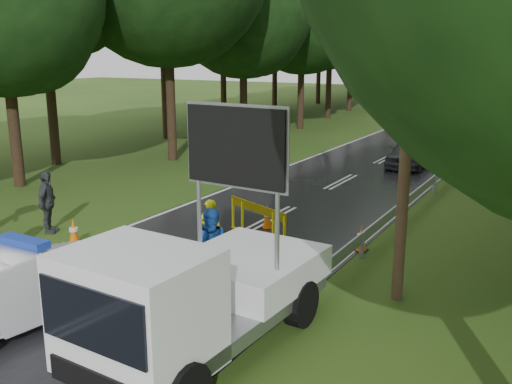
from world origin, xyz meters
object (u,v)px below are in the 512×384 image
Objects in this scene: barrier at (257,213)px; civilian at (214,250)px; officer at (210,230)px; queue_car_fourth at (497,108)px; police_sedan at (28,283)px; queue_car_second at (439,133)px; queue_car_third at (461,121)px; work_truck at (192,295)px; queue_car_first at (411,152)px.

civilian is (0.89, -3.50, 0.15)m from barrier.
officer is 0.34× the size of queue_car_fourth.
civilian reaches higher than police_sedan.
officer is 1.87m from civilian.
queue_car_second is 0.93× the size of queue_car_third.
officer is (-0.23, -2.00, 0.02)m from barrier.
civilian reaches higher than officer.
police_sedan reaches higher than queue_car_second.
queue_car_third is (0.68, 26.11, -0.05)m from barrier.
officer is (-2.42, 4.10, -0.35)m from work_truck.
civilian is (2.30, 3.08, 0.15)m from police_sedan.
police_sedan is at bearing -96.04° from queue_car_second.
work_truck reaches higher than civilian.
queue_car_first is at bearing 108.97° from barrier.
officer is 28.12m from queue_car_third.
civilian is at bearing -94.38° from queue_car_fourth.
work_truck is at bearing -163.95° from police_sedan.
queue_car_fourth is at bearing 83.96° from queue_car_third.
queue_car_second is at bearing -90.89° from queue_car_third.
officer is at bearing 123.39° from work_truck.
work_truck is 4.77m from officer.
barrier is 3.61m from civilian.
civilian is at bearing 119.42° from work_truck.
officer is at bearing -73.39° from barrier.
police_sedan is 4.73m from officer.
police_sedan is 1.22× the size of queue_car_first.
queue_car_third reaches higher than queue_car_second.
police_sedan is at bearing -97.38° from queue_car_fourth.
work_truck is at bearing -88.07° from queue_car_second.
queue_car_fourth is at bearing 62.08° from civilian.
barrier is 1.24× the size of civilian.
queue_car_second is (-0.24, 6.77, 0.02)m from queue_car_first.
officer reaches higher than queue_car_second.
work_truck is at bearing 77.18° from officer.
queue_car_fourth reaches higher than queue_car_second.
civilian is 0.40× the size of queue_car_fourth.
queue_car_first is at bearing 62.83° from civilian.
work_truck is 1.35× the size of queue_car_first.
queue_car_third is (-0.21, 29.61, -0.20)m from civilian.
work_truck is at bearing -92.56° from queue_car_fourth.
work_truck is 2.35× the size of barrier.
queue_car_fourth is (1.56, 36.33, -0.01)m from barrier.
work_truck is 2.91m from civilian.
officer is at bearing -96.08° from queue_car_fourth.
civilian reaches higher than queue_car_fourth.
police_sedan is 2.63× the size of civilian.
queue_car_second is (0.94, 21.48, -0.09)m from officer.
work_truck is 3.40× the size of officer.
police_sedan is 19.42m from queue_car_first.
police_sedan is at bearing -169.57° from work_truck.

